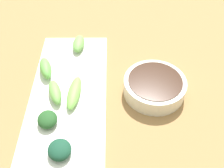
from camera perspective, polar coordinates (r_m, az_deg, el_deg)
The scene contains 9 objects.
tabletop at distance 0.63m, azimuth -0.07°, elevation -3.77°, with size 2.10×2.10×0.02m, color #9A7245.
sauce_bowl at distance 0.63m, azimuth 9.19°, elevation -0.44°, with size 0.14×0.14×0.04m.
serving_plate at distance 0.64m, azimuth -9.05°, elevation -1.55°, with size 0.17×0.40×0.01m, color white.
broccoli_stalk_0 at distance 0.61m, azimuth -8.02°, elevation -2.18°, with size 0.03×0.10×0.02m, color #76BC4E.
broccoli_stalk_1 at distance 0.67m, azimuth -13.93°, elevation 3.32°, with size 0.03×0.07×0.03m, color #67B54E.
broccoli_leafy_2 at distance 0.57m, azimuth -13.54°, elevation -7.39°, with size 0.04×0.05×0.02m, color #234F23.
broccoli_stalk_3 at distance 0.74m, azimuth -7.06°, elevation 8.58°, with size 0.03×0.07×0.02m, color #72B054.
broccoli_stalk_4 at distance 0.61m, azimuth -12.04°, elevation -1.95°, with size 0.03×0.07×0.03m, color #71B251.
broccoli_leafy_5 at distance 0.53m, azimuth -11.02°, elevation -13.67°, with size 0.05×0.05×0.02m, color #184530.
Camera 1 is at (0.00, 0.40, 0.50)m, focal length 42.70 mm.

